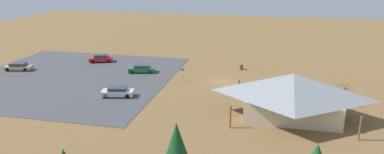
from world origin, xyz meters
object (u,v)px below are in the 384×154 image
(bicycle_teal_yard_left, at_px, (327,89))
(car_silver_back_corner, at_px, (118,92))
(lot_sign, at_px, (182,73))
(bicycle_orange_near_porch, at_px, (341,102))
(bicycle_green_edge_north, at_px, (317,92))
(car_red_end_stall, at_px, (101,58))
(trash_bin, at_px, (241,67))
(car_tan_front_row, at_px, (18,67))
(bicycle_white_edge_south, at_px, (343,87))
(bicycle_black_near_sign, at_px, (272,83))
(car_green_second_row, at_px, (141,69))
(bike_pavilion, at_px, (292,92))
(bicycle_yellow_back_row, at_px, (366,101))
(bicycle_red_yard_front, at_px, (292,87))
(visitor_crossing_yard, at_px, (293,81))
(bicycle_purple_lone_west, at_px, (330,98))

(bicycle_teal_yard_left, xyz_separation_m, car_silver_back_corner, (28.92, 8.90, 0.39))
(lot_sign, distance_m, bicycle_orange_near_porch, 23.56)
(bicycle_green_edge_north, xyz_separation_m, car_red_end_stall, (38.26, -9.84, 0.40))
(trash_bin, distance_m, car_red_end_stall, 26.60)
(bicycle_green_edge_north, relative_size, car_tan_front_row, 0.35)
(bicycle_white_edge_south, bearing_deg, bicycle_black_near_sign, 1.78)
(car_red_end_stall, xyz_separation_m, car_green_second_row, (-10.01, 4.91, -0.05))
(bicycle_orange_near_porch, bearing_deg, car_tan_front_row, -5.27)
(car_tan_front_row, bearing_deg, bicycle_black_near_sign, -177.87)
(bike_pavilion, height_order, bicycle_black_near_sign, bike_pavilion)
(bike_pavilion, bearing_deg, bicycle_yellow_back_row, -146.17)
(trash_bin, bearing_deg, car_tan_front_row, 13.55)
(bicycle_yellow_back_row, xyz_separation_m, car_red_end_stall, (44.34, -11.98, 0.38))
(bicycle_black_near_sign, bearing_deg, bike_pavilion, 100.87)
(lot_sign, xyz_separation_m, bicycle_orange_near_porch, (-22.92, 5.37, -1.05))
(bicycle_orange_near_porch, height_order, bicycle_red_yard_front, bicycle_red_yard_front)
(bicycle_orange_near_porch, bearing_deg, bicycle_red_yard_front, -39.23)
(bicycle_red_yard_front, distance_m, car_tan_front_row, 46.40)
(car_tan_front_row, height_order, car_red_end_stall, car_red_end_stall)
(bike_pavilion, relative_size, car_red_end_stall, 3.02)
(car_silver_back_corner, bearing_deg, car_tan_front_row, -20.70)
(bicycle_green_edge_north, height_order, bicycle_orange_near_porch, bicycle_green_edge_north)
(bicycle_orange_near_porch, height_order, car_red_end_stall, car_red_end_stall)
(trash_bin, height_order, bicycle_orange_near_porch, trash_bin)
(bike_pavilion, distance_m, trash_bin, 21.12)
(bike_pavilion, distance_m, bicycle_black_near_sign, 12.43)
(trash_bin, relative_size, bicycle_yellow_back_row, 0.49)
(trash_bin, height_order, car_green_second_row, car_green_second_row)
(bike_pavilion, xyz_separation_m, bicycle_black_near_sign, (2.29, -11.90, -2.80))
(bike_pavilion, xyz_separation_m, bicycle_yellow_back_row, (-10.00, -6.70, -2.75))
(visitor_crossing_yard, bearing_deg, lot_sign, 3.59)
(bicycle_purple_lone_west, bearing_deg, trash_bin, -43.48)
(bicycle_white_edge_south, relative_size, car_red_end_stall, 0.39)
(bicycle_red_yard_front, bearing_deg, bicycle_teal_yard_left, -176.60)
(bike_pavilion, xyz_separation_m, bicycle_green_edge_north, (-3.92, -8.85, -2.77))
(lot_sign, relative_size, bicycle_green_edge_north, 1.28)
(bicycle_teal_yard_left, height_order, bicycle_orange_near_porch, bicycle_teal_yard_left)
(bicycle_green_edge_north, bearing_deg, bicycle_black_near_sign, -26.16)
(lot_sign, height_order, bicycle_white_edge_south, lot_sign)
(bicycle_yellow_back_row, relative_size, car_red_end_stall, 0.39)
(bicycle_teal_yard_left, height_order, bicycle_white_edge_south, bicycle_white_edge_south)
(trash_bin, height_order, visitor_crossing_yard, visitor_crossing_yard)
(lot_sign, height_order, bicycle_purple_lone_west, lot_sign)
(trash_bin, relative_size, car_silver_back_corner, 0.19)
(bicycle_green_edge_north, height_order, bicycle_black_near_sign, bicycle_green_edge_north)
(bike_pavilion, relative_size, bicycle_white_edge_south, 7.77)
(trash_bin, relative_size, bicycle_green_edge_north, 0.52)
(bicycle_orange_near_porch, height_order, car_silver_back_corner, car_silver_back_corner)
(bicycle_red_yard_front, distance_m, car_red_end_stall, 35.85)
(bicycle_black_near_sign, xyz_separation_m, bicycle_orange_near_porch, (-8.89, 6.46, 0.01))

